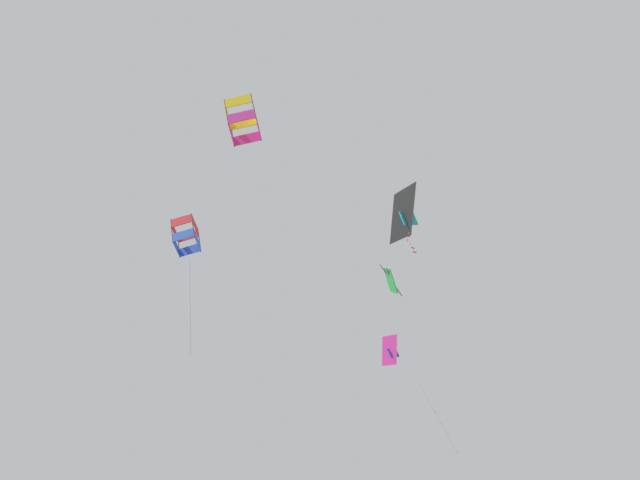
{
  "coord_description": "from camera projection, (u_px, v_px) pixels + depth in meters",
  "views": [
    {
      "loc": [
        3.82,
        25.5,
        1.82
      ],
      "look_at": [
        -1.08,
        -0.6,
        28.08
      ],
      "focal_mm": 42.93,
      "sensor_mm": 36.0,
      "label": 1
    }
  ],
  "objects": [
    {
      "name": "kite_diamond_far_centre",
      "position": [
        390.0,
        280.0,
        35.76
      ],
      "size": [
        1.0,
        1.67,
        1.77
      ],
      "rotation": [
        0.5,
        0.0,
        1.63
      ],
      "color": "green"
    },
    {
      "name": "kite_delta_highest",
      "position": [
        404.0,
        215.0,
        38.65
      ],
      "size": [
        1.05,
        3.21,
        3.58
      ],
      "rotation": [
        0.24,
        0.0,
        1.61
      ],
      "color": "black"
    },
    {
      "name": "kite_box_mid_left",
      "position": [
        186.0,
        236.0,
        40.89
      ],
      "size": [
        2.13,
        1.79,
        8.85
      ],
      "rotation": [
        0.21,
        0.0,
        1.19
      ],
      "color": "red"
    },
    {
      "name": "kite_box_near_right",
      "position": [
        243.0,
        120.0,
        35.42
      ],
      "size": [
        2.01,
        1.78,
        2.25
      ],
      "rotation": [
        0.19,
        0.0,
        1.25
      ],
      "color": "yellow"
    },
    {
      "name": "kite_delta_upper_right",
      "position": [
        391.0,
        351.0,
        35.99
      ],
      "size": [
        2.22,
        3.53,
        6.65
      ],
      "rotation": [
        0.37,
        0.0,
        1.6
      ],
      "color": "#DB2D93"
    }
  ]
}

